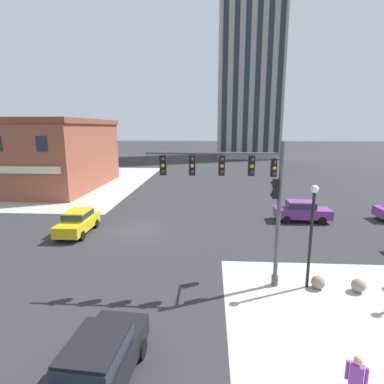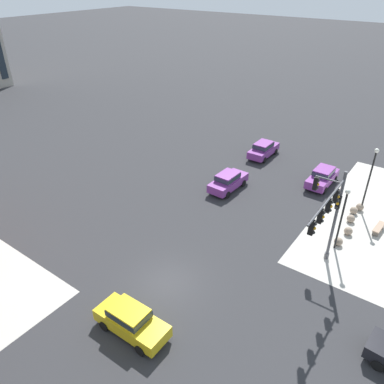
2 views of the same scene
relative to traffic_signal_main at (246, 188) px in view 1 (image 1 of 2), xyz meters
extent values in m
plane|color=#2D2D30|center=(-6.96, 7.44, -4.79)|extent=(320.00, 320.00, 0.00)
cube|color=#B7B2A8|center=(-26.96, 27.44, -4.79)|extent=(32.00, 32.00, 0.02)
cylinder|color=#4C4C51|center=(1.52, -0.16, -4.54)|extent=(0.32, 0.32, 0.50)
cylinder|color=#4C4C51|center=(1.52, -0.16, -1.32)|extent=(0.20, 0.20, 6.94)
cylinder|color=#4C4C51|center=(-1.56, -0.16, 1.59)|extent=(6.16, 0.12, 0.12)
cylinder|color=#4C4C51|center=(1.52, 0.74, 1.29)|extent=(0.11, 1.80, 0.11)
cube|color=black|center=(0.18, -0.16, 1.04)|extent=(0.28, 0.28, 0.90)
sphere|color=#282828|center=(0.18, -0.32, 1.32)|extent=(0.18, 0.18, 0.18)
sphere|color=orange|center=(0.18, -0.32, 1.04)|extent=(0.18, 0.18, 0.18)
sphere|color=#282828|center=(0.18, -0.32, 0.76)|extent=(0.18, 0.18, 0.18)
cube|color=black|center=(-1.16, -0.16, 1.04)|extent=(0.28, 0.28, 0.90)
sphere|color=#282828|center=(-1.16, -0.32, 1.32)|extent=(0.18, 0.18, 0.18)
sphere|color=orange|center=(-1.16, -0.32, 1.04)|extent=(0.18, 0.18, 0.18)
sphere|color=#282828|center=(-1.16, -0.32, 0.76)|extent=(0.18, 0.18, 0.18)
cube|color=black|center=(-2.49, -0.16, 1.04)|extent=(0.28, 0.28, 0.90)
sphere|color=#282828|center=(-2.49, -0.32, 1.32)|extent=(0.18, 0.18, 0.18)
sphere|color=orange|center=(-2.49, -0.32, 1.04)|extent=(0.18, 0.18, 0.18)
sphere|color=#282828|center=(-2.49, -0.32, 0.76)|extent=(0.18, 0.18, 0.18)
cube|color=black|center=(-3.83, -0.16, 1.04)|extent=(0.28, 0.28, 0.90)
sphere|color=#282828|center=(-3.83, -0.32, 1.32)|extent=(0.18, 0.18, 0.18)
sphere|color=orange|center=(-3.83, -0.32, 1.04)|extent=(0.18, 0.18, 0.18)
sphere|color=#282828|center=(-3.83, -0.32, 0.76)|extent=(0.18, 0.18, 0.18)
cube|color=black|center=(1.32, -0.16, -0.01)|extent=(0.28, 0.28, 0.90)
sphere|color=#282828|center=(1.16, -0.16, 0.27)|extent=(0.18, 0.18, 0.18)
sphere|color=orange|center=(1.16, -0.16, -0.01)|extent=(0.18, 0.18, 0.18)
sphere|color=#282828|center=(1.16, -0.16, -0.29)|extent=(0.18, 0.18, 0.18)
cube|color=black|center=(1.52, 1.54, 0.74)|extent=(0.28, 0.28, 0.90)
sphere|color=#282828|center=(1.52, 1.38, 1.02)|extent=(0.18, 0.18, 0.18)
sphere|color=orange|center=(1.52, 1.38, 0.74)|extent=(0.18, 0.18, 0.18)
sphere|color=#282828|center=(1.52, 1.38, 0.46)|extent=(0.18, 0.18, 0.18)
sphere|color=gray|center=(3.52, -0.35, -4.47)|extent=(0.63, 0.63, 0.63)
sphere|color=gray|center=(5.29, -0.55, -4.47)|extent=(0.63, 0.63, 0.63)
cube|color=purple|center=(2.29, -6.89, -3.68)|extent=(0.39, 0.35, 0.58)
cylinder|color=purple|center=(2.48, -7.02, -3.65)|extent=(0.09, 0.09, 0.55)
cylinder|color=purple|center=(2.09, -6.77, -3.65)|extent=(0.09, 0.09, 0.55)
sphere|color=tan|center=(2.29, -6.89, -3.25)|extent=(0.22, 0.22, 0.22)
cylinder|color=black|center=(3.04, -0.26, -2.47)|extent=(0.14, 0.14, 4.63)
sphere|color=white|center=(3.04, -0.26, 0.02)|extent=(0.36, 0.36, 0.36)
cube|color=#7A3389|center=(5.84, 10.65, -4.09)|extent=(4.46, 1.91, 0.76)
cube|color=#7A3389|center=(5.69, 10.65, -3.41)|extent=(2.16, 1.57, 0.60)
cube|color=#232D38|center=(5.69, 10.65, -3.41)|extent=(2.25, 1.61, 0.40)
cylinder|color=black|center=(7.24, 11.44, -4.47)|extent=(0.65, 0.24, 0.64)
cylinder|color=black|center=(7.18, 9.77, -4.47)|extent=(0.65, 0.24, 0.64)
cylinder|color=black|center=(4.51, 11.53, -4.47)|extent=(0.65, 0.24, 0.64)
cylinder|color=black|center=(4.45, 9.86, -4.47)|extent=(0.65, 0.24, 0.64)
cube|color=gold|center=(-11.19, 6.57, -4.09)|extent=(1.80, 4.42, 0.76)
cube|color=gold|center=(-11.20, 6.72, -3.41)|extent=(1.52, 2.13, 0.60)
cube|color=#232D38|center=(-11.20, 6.72, -3.41)|extent=(1.55, 2.21, 0.40)
cylinder|color=black|center=(-10.35, 5.22, -4.47)|extent=(0.23, 0.64, 0.64)
cylinder|color=black|center=(-12.02, 5.20, -4.47)|extent=(0.23, 0.64, 0.64)
cylinder|color=black|center=(-10.37, 7.95, -4.47)|extent=(0.23, 0.64, 0.64)
cylinder|color=black|center=(-12.04, 7.93, -4.47)|extent=(0.23, 0.64, 0.64)
cylinder|color=black|center=(12.92, 12.12, -4.47)|extent=(0.64, 0.22, 0.64)
cube|color=black|center=(-4.80, -6.62, -4.09)|extent=(2.06, 4.51, 0.76)
cube|color=black|center=(-4.81, -6.77, -3.41)|extent=(1.64, 2.21, 0.60)
cube|color=#232D38|center=(-4.81, -6.77, -3.41)|extent=(1.68, 2.30, 0.40)
cylinder|color=black|center=(-5.54, -5.21, -4.47)|extent=(0.26, 0.65, 0.64)
cylinder|color=black|center=(-3.87, -5.32, -4.47)|extent=(0.26, 0.65, 0.64)
cube|color=brown|center=(-27.57, 24.03, -0.81)|extent=(23.21, 17.18, 7.95)
cube|color=brown|center=(-27.57, 24.03, 3.46)|extent=(23.67, 17.52, 0.60)
cube|color=#1E2833|center=(-18.29, 15.40, 1.17)|extent=(1.10, 0.08, 1.50)
cube|color=#9E998E|center=(7.53, 69.08, 31.22)|extent=(14.98, 16.66, 72.01)
camera|label=1|loc=(-1.63, -14.14, 2.72)|focal=28.81mm
camera|label=2|loc=(-20.88, -4.64, 12.91)|focal=35.28mm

